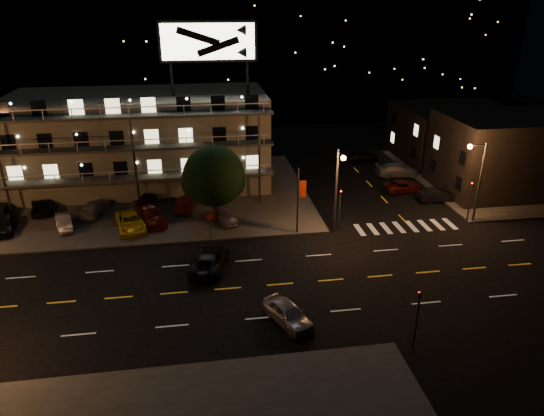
{
  "coord_description": "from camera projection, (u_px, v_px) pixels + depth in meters",
  "views": [
    {
      "loc": [
        -3.34,
        -31.23,
        20.17
      ],
      "look_at": [
        2.58,
        8.0,
        2.9
      ],
      "focal_mm": 32.0,
      "sensor_mm": 36.0,
      "label": 1
    }
  ],
  "objects": [
    {
      "name": "signal_nw",
      "position": [
        340.0,
        205.0,
        44.74
      ],
      "size": [
        0.2,
        0.27,
        4.6
      ],
      "color": "#2D2D30",
      "rests_on": "ground"
    },
    {
      "name": "road_car_west",
      "position": [
        210.0,
        260.0,
        39.06
      ],
      "size": [
        3.72,
        5.72,
        1.46
      ],
      "primitive_type": "imported",
      "rotation": [
        0.0,
        0.0,
        2.88
      ],
      "color": "black",
      "rests_on": "ground"
    },
    {
      "name": "stop_sign",
      "position": [
        210.0,
        221.0,
        43.5
      ],
      "size": [
        0.91,
        0.11,
        2.61
      ],
      "color": "#2D2D30",
      "rests_on": "ground"
    },
    {
      "name": "streetlight_nc",
      "position": [
        338.0,
        183.0,
        43.2
      ],
      "size": [
        0.44,
        1.92,
        8.0
      ],
      "color": "#2D2D30",
      "rests_on": "ground"
    },
    {
      "name": "lot_car_2",
      "position": [
        130.0,
        222.0,
        45.43
      ],
      "size": [
        3.61,
        5.64,
        1.45
      ],
      "primitive_type": "imported",
      "rotation": [
        0.0,
        0.0,
        0.25
      ],
      "color": "yellow",
      "rests_on": "curb_nw"
    },
    {
      "name": "side_car_1",
      "position": [
        404.0,
        186.0,
        54.65
      ],
      "size": [
        4.73,
        2.57,
        1.26
      ],
      "primitive_type": "imported",
      "rotation": [
        0.0,
        0.0,
        1.68
      ],
      "color": "#5B150D",
      "rests_on": "ground"
    },
    {
      "name": "tree",
      "position": [
        213.0,
        178.0,
        45.31
      ],
      "size": [
        6.04,
        5.82,
        7.61
      ],
      "color": "black",
      "rests_on": "curb_nw"
    },
    {
      "name": "road_car_east",
      "position": [
        288.0,
        313.0,
        32.46
      ],
      "size": [
        3.35,
        4.6,
        1.46
      ],
      "primitive_type": "imported",
      "rotation": [
        0.0,
        0.0,
        0.43
      ],
      "color": "#97979C",
      "rests_on": "ground"
    },
    {
      "name": "lot_car_7",
      "position": [
        95.0,
        208.0,
        48.58
      ],
      "size": [
        2.99,
        4.99,
        1.35
      ],
      "primitive_type": "imported",
      "rotation": [
        0.0,
        0.0,
        2.89
      ],
      "color": "#97979C",
      "rests_on": "curb_nw"
    },
    {
      "name": "lot_car_9",
      "position": [
        187.0,
        203.0,
        49.71
      ],
      "size": [
        2.46,
        4.44,
        1.39
      ],
      "primitive_type": "imported",
      "rotation": [
        0.0,
        0.0,
        2.89
      ],
      "color": "#5B150D",
      "rests_on": "curb_nw"
    },
    {
      "name": "lot_car_8",
      "position": [
        148.0,
        198.0,
        50.94
      ],
      "size": [
        2.23,
        3.89,
        1.25
      ],
      "primitive_type": "imported",
      "rotation": [
        0.0,
        0.0,
        2.92
      ],
      "color": "black",
      "rests_on": "curb_nw"
    },
    {
      "name": "motel",
      "position": [
        142.0,
        140.0,
        54.98
      ],
      "size": [
        28.0,
        13.8,
        18.1
      ],
      "color": "gray",
      "rests_on": "ground"
    },
    {
      "name": "ground",
      "position": [
        254.0,
        286.0,
        36.82
      ],
      "size": [
        140.0,
        140.0,
        0.0
      ],
      "primitive_type": "plane",
      "color": "black",
      "rests_on": "ground"
    },
    {
      "name": "lot_car_4",
      "position": [
        226.0,
        216.0,
        46.73
      ],
      "size": [
        2.53,
        3.95,
        1.25
      ],
      "primitive_type": "imported",
      "rotation": [
        0.0,
        0.0,
        0.31
      ],
      "color": "#97979C",
      "rests_on": "curb_nw"
    },
    {
      "name": "lot_car_0",
      "position": [
        4.0,
        224.0,
        44.82
      ],
      "size": [
        2.52,
        4.59,
        1.48
      ],
      "primitive_type": "imported",
      "rotation": [
        0.0,
        0.0,
        0.19
      ],
      "color": "black",
      "rests_on": "curb_nw"
    },
    {
      "name": "curb_ne",
      "position": [
        479.0,
        177.0,
        59.03
      ],
      "size": [
        16.0,
        24.0,
        0.15
      ],
      "primitive_type": "cube",
      "color": "#383835",
      "rests_on": "ground"
    },
    {
      "name": "hill_backdrop",
      "position": [
        182.0,
        46.0,
        93.76
      ],
      "size": [
        120.0,
        25.0,
        24.0
      ],
      "color": "black",
      "rests_on": "ground"
    },
    {
      "name": "curb_nw",
      "position": [
        106.0,
        197.0,
        53.01
      ],
      "size": [
        44.0,
        24.0,
        0.15
      ],
      "primitive_type": "cube",
      "color": "#383835",
      "rests_on": "ground"
    },
    {
      "name": "side_car_0",
      "position": [
        438.0,
        195.0,
        51.96
      ],
      "size": [
        4.33,
        1.59,
        1.42
      ],
      "primitive_type": "imported",
      "rotation": [
        0.0,
        0.0,
        1.55
      ],
      "color": "black",
      "rests_on": "ground"
    },
    {
      "name": "lot_car_1",
      "position": [
        64.0,
        222.0,
        45.52
      ],
      "size": [
        2.44,
        4.02,
        1.25
      ],
      "primitive_type": "imported",
      "rotation": [
        0.0,
        0.0,
        0.32
      ],
      "color": "#97979C",
      "rests_on": "curb_nw"
    },
    {
      "name": "side_car_2",
      "position": [
        397.0,
        170.0,
        59.37
      ],
      "size": [
        5.21,
        2.24,
        1.5
      ],
      "primitive_type": "imported",
      "rotation": [
        0.0,
        0.0,
        1.54
      ],
      "color": "#97979C",
      "rests_on": "ground"
    },
    {
      "name": "streetlight_ne",
      "position": [
        477.0,
        174.0,
        45.4
      ],
      "size": [
        1.92,
        0.44,
        8.0
      ],
      "color": "#2D2D30",
      "rests_on": "ground"
    },
    {
      "name": "signal_sw",
      "position": [
        417.0,
        314.0,
        29.33
      ],
      "size": [
        0.2,
        0.27,
        4.6
      ],
      "color": "#2D2D30",
      "rests_on": "ground"
    },
    {
      "name": "lot_car_3",
      "position": [
        150.0,
        215.0,
        46.72
      ],
      "size": [
        3.95,
        5.71,
        1.53
      ],
      "primitive_type": "imported",
      "rotation": [
        0.0,
        0.0,
        0.38
      ],
      "color": "#5B150D",
      "rests_on": "curb_nw"
    },
    {
      "name": "signal_ne",
      "position": [
        471.0,
        197.0,
        46.52
      ],
      "size": [
        0.27,
        0.2,
        4.6
      ],
      "color": "#2D2D30",
      "rests_on": "ground"
    },
    {
      "name": "side_bldg_back",
      "position": [
        452.0,
        133.0,
        64.92
      ],
      "size": [
        14.06,
        12.0,
        7.0
      ],
      "color": "black",
      "rests_on": "ground"
    },
    {
      "name": "lot_car_6",
      "position": [
        42.0,
        206.0,
        49.08
      ],
      "size": [
        3.12,
        4.84,
        1.24
      ],
      "primitive_type": "imported",
      "rotation": [
        0.0,
        0.0,
        3.4
      ],
      "color": "black",
      "rests_on": "curb_nw"
    },
    {
      "name": "side_bldg_front",
      "position": [
        505.0,
        154.0,
        53.74
      ],
      "size": [
        14.06,
        10.0,
        8.5
      ],
      "color": "black",
      "rests_on": "ground"
    },
    {
      "name": "banner_north",
      "position": [
        299.0,
        199.0,
        43.77
      ],
      "size": [
        0.83,
        0.16,
        6.4
      ],
      "color": "#2D2D30",
      "rests_on": "ground"
    },
    {
      "name": "side_car_3",
      "position": [
        363.0,
        156.0,
        64.83
      ],
      "size": [
        4.36,
        1.95,
        1.45
      ],
      "primitive_type": "imported",
      "rotation": [
        0.0,
        0.0,
        1.62
      ],
      "color": "black",
      "rests_on": "ground"
    }
  ]
}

